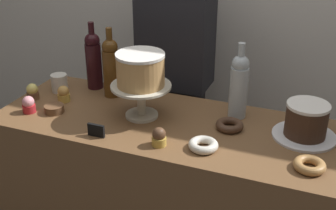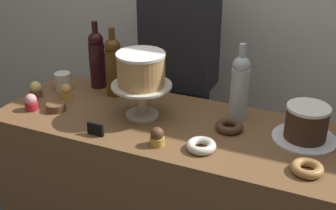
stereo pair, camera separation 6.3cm
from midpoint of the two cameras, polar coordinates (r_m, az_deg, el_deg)
display_counter at (r=2.09m, az=-0.88°, el=-13.12°), size 1.46×0.55×0.90m
cake_stand_pedestal at (r=1.85m, az=-4.44°, el=1.30°), size 0.25×0.25×0.15m
white_layer_cake at (r=1.81m, az=-4.56°, el=4.58°), size 0.20×0.20×0.14m
silver_serving_platter at (r=1.81m, az=16.12°, el=-3.83°), size 0.25×0.25×0.01m
chocolate_round_cake at (r=1.77m, az=16.41°, el=-1.82°), size 0.16×0.16×0.13m
wine_bottle_clear at (r=1.85m, az=8.14°, el=2.56°), size 0.08×0.08×0.33m
wine_bottle_dark_red at (r=2.15m, az=-10.38°, el=5.79°), size 0.08×0.08×0.33m
wine_bottle_amber at (r=2.05m, az=-8.23°, el=4.93°), size 0.08×0.08×0.33m
cupcake_strawberry at (r=2.01m, az=-18.34°, el=0.02°), size 0.06×0.06×0.07m
cupcake_lemon at (r=2.14m, az=-17.83°, el=1.62°), size 0.06×0.06×0.07m
cupcake_caramel at (r=2.07m, az=-14.13°, el=1.37°), size 0.06×0.06×0.07m
cupcake_chocolate at (r=1.67m, az=-2.25°, el=-4.15°), size 0.06×0.06×0.07m
donut_sugar at (r=1.66m, az=3.47°, el=-5.17°), size 0.11×0.11×0.03m
donut_chocolate at (r=1.80m, az=6.92°, el=-2.60°), size 0.11×0.11×0.03m
donut_maple at (r=1.61m, az=16.66°, el=-7.44°), size 0.11×0.11×0.03m
cookie_stack at (r=1.99m, az=-15.31°, el=-0.47°), size 0.08×0.08×0.03m
price_sign_chalkboard at (r=1.76m, az=-10.24°, el=-3.24°), size 0.07×0.01×0.05m
coffee_cup_ceramic at (r=2.18m, az=-14.59°, el=2.74°), size 0.08×0.08×0.08m
barista_figure at (r=2.34m, az=0.16°, el=2.55°), size 0.36×0.22×1.60m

